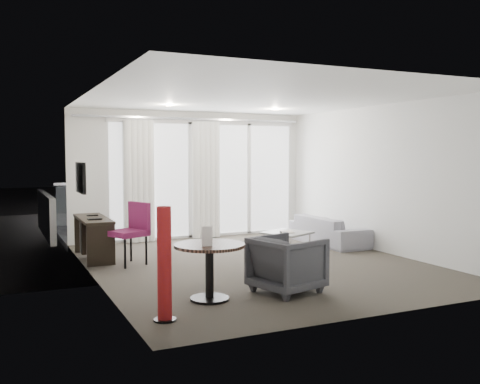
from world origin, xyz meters
name	(u,v)px	position (x,y,z in m)	size (l,w,h in m)	color
floor	(256,264)	(0.00, 0.00, 0.00)	(5.00, 6.00, 0.00)	#3F3930
ceiling	(256,98)	(0.00, 0.00, 2.60)	(5.00, 6.00, 0.00)	white
wall_left	(93,186)	(-2.50, 0.00, 1.30)	(0.00, 6.00, 2.60)	silver
wall_right	(383,179)	(2.50, 0.00, 1.30)	(0.00, 6.00, 2.60)	silver
wall_front	(382,195)	(0.00, -3.00, 1.30)	(5.00, 0.00, 2.60)	silver
window_panel	(205,180)	(0.30, 2.98, 1.20)	(4.00, 0.02, 2.38)	white
window_frame	(206,180)	(0.30, 2.97, 1.20)	(4.10, 0.06, 2.44)	white
curtain_left	(139,181)	(-1.15, 2.82, 1.20)	(0.60, 0.20, 2.38)	white
curtain_right	(206,180)	(0.25, 2.82, 1.20)	(0.60, 0.20, 2.38)	white
curtain_track	(194,119)	(0.00, 2.82, 2.45)	(4.80, 0.04, 0.04)	#B2B2B7
downlight_a	(169,105)	(-0.90, 1.60, 2.59)	(0.12, 0.12, 0.02)	#FFE0B2
downlight_b	(275,109)	(1.20, 1.60, 2.59)	(0.12, 0.12, 0.02)	#FFE0B2
desk	(94,238)	(-2.25, 1.53, 0.34)	(0.45, 1.45, 0.68)	black
tv	(81,178)	(-2.46, 1.45, 1.35)	(0.05, 0.80, 0.50)	black
desk_chair	(128,234)	(-1.85, 0.76, 0.49)	(0.53, 0.50, 0.98)	maroon
round_table	(210,272)	(-1.44, -1.66, 0.34)	(0.84, 0.84, 0.67)	#352219
menu_card	(207,242)	(-1.52, -1.80, 0.72)	(0.13, 0.02, 0.23)	white
red_lamp	(164,264)	(-2.15, -2.21, 0.60)	(0.24, 0.24, 1.19)	maroon
tub_armchair	(287,264)	(-0.42, -1.73, 0.35)	(0.76, 0.78, 0.71)	#38383E
coffee_table	(287,241)	(1.06, 0.87, 0.16)	(0.73, 0.73, 0.33)	gray
remote	(284,231)	(0.95, 0.79, 0.36)	(0.05, 0.15, 0.02)	black
magazine	(287,230)	(1.04, 0.83, 0.36)	(0.20, 0.25, 0.01)	gray
sofa	(328,230)	(2.12, 1.11, 0.27)	(1.84, 0.72, 0.54)	gray
terrace_slab	(183,230)	(0.30, 4.50, -0.06)	(5.60, 3.00, 0.12)	#4D4D50
rattan_chair_a	(200,206)	(0.87, 4.87, 0.46)	(0.63, 0.63, 0.92)	brown
rattan_chair_b	(233,208)	(1.55, 4.41, 0.43)	(0.58, 0.58, 0.86)	brown
rattan_table	(252,219)	(1.72, 3.70, 0.22)	(0.44, 0.44, 0.44)	brown
balustrade	(165,202)	(0.30, 5.95, 0.50)	(5.50, 0.06, 1.05)	#B2B2B7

